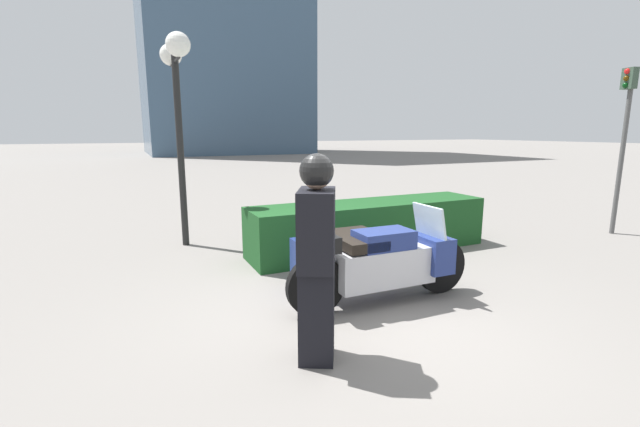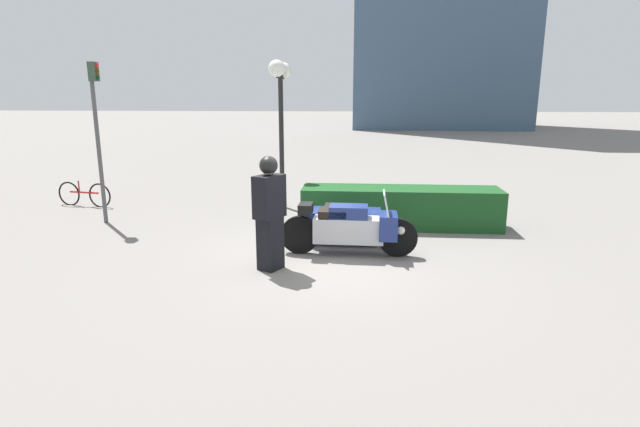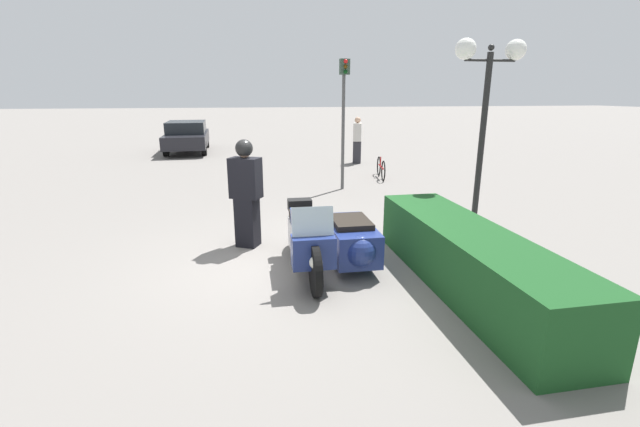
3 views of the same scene
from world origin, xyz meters
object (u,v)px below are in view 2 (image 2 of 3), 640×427
at_px(officer_rider, 270,210).
at_px(twin_lamp_post, 281,90).
at_px(traffic_light_far, 97,120).
at_px(police_motorcycle, 351,224).
at_px(bicycle_parked, 84,194).
at_px(hedge_bush_curbside, 400,207).

bearing_deg(officer_rider, twin_lamp_post, 124.62).
height_order(officer_rider, traffic_light_far, traffic_light_far).
relative_size(police_motorcycle, traffic_light_far, 0.70).
distance_m(twin_lamp_post, bicycle_parked, 5.81).
bearing_deg(twin_lamp_post, traffic_light_far, -152.54).
distance_m(twin_lamp_post, traffic_light_far, 4.26).
height_order(police_motorcycle, traffic_light_far, traffic_light_far).
relative_size(officer_rider, hedge_bush_curbside, 0.44).
bearing_deg(twin_lamp_post, bicycle_parked, -176.37).
distance_m(police_motorcycle, traffic_light_far, 6.06).
bearing_deg(traffic_light_far, officer_rider, -37.97).
bearing_deg(police_motorcycle, officer_rider, -135.50).
xyz_separation_m(officer_rider, twin_lamp_post, (-0.53, 4.71, 1.95)).
relative_size(traffic_light_far, bicycle_parked, 2.25).
height_order(hedge_bush_curbside, bicycle_parked, hedge_bush_curbside).
bearing_deg(police_motorcycle, twin_lamp_post, 118.93).
height_order(hedge_bush_curbside, traffic_light_far, traffic_light_far).
bearing_deg(bicycle_parked, twin_lamp_post, 13.44).
bearing_deg(hedge_bush_curbside, officer_rider, -128.69).
xyz_separation_m(hedge_bush_curbside, bicycle_parked, (-8.06, 1.44, -0.12)).
xyz_separation_m(officer_rider, hedge_bush_curbside, (2.36, 2.94, -0.57)).
height_order(officer_rider, twin_lamp_post, twin_lamp_post).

